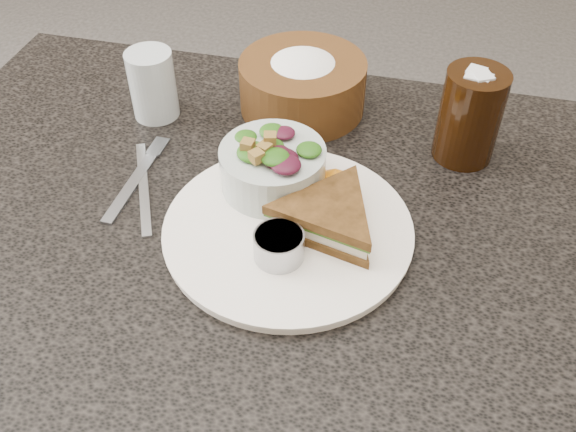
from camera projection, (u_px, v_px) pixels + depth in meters
The scene contains 11 objects.
dining_table at pixel (267, 377), 1.06m from camera, with size 1.00×0.70×0.75m, color black.
dinner_plate at pixel (288, 230), 0.76m from camera, with size 0.29×0.29×0.01m, color white.
sandwich at pixel (329, 217), 0.74m from camera, with size 0.15×0.15×0.04m, color brown, non-canonical shape.
salad_bowl at pixel (273, 161), 0.79m from camera, with size 0.13×0.13×0.08m, color #ADBBB5, non-canonical shape.
dressing_ramekin at pixel (279, 246), 0.71m from camera, with size 0.06×0.06×0.03m, color #9B9EA3.
orange_wedge at pixel (335, 177), 0.80m from camera, with size 0.07×0.07×0.03m, color orange.
fork at pixel (134, 183), 0.83m from camera, with size 0.02×0.16×0.00m, color #9CA1AC.
knife at pixel (144, 187), 0.83m from camera, with size 0.01×0.18×0.00m, color #ACB0B7.
bread_basket at pixel (303, 77), 0.92m from camera, with size 0.18×0.18×0.10m, color brown, non-canonical shape.
cola_glass at pixel (471, 112), 0.83m from camera, with size 0.08×0.08×0.14m, color black, non-canonical shape.
water_glass at pixel (153, 85), 0.91m from camera, with size 0.07×0.07×0.10m, color #B5C1C6.
Camera 1 is at (0.17, -0.55, 1.30)m, focal length 40.00 mm.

